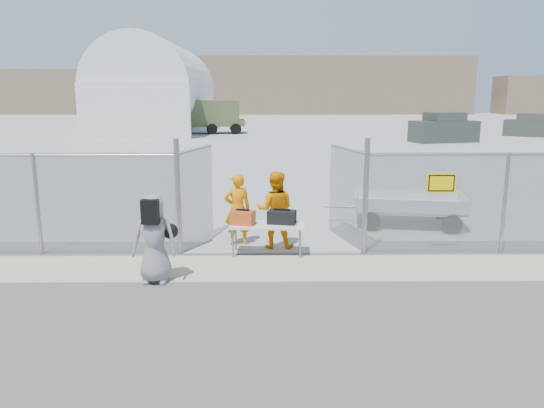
{
  "coord_description": "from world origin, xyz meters",
  "views": [
    {
      "loc": [
        -0.11,
        -9.08,
        3.44
      ],
      "look_at": [
        0.0,
        2.0,
        1.1
      ],
      "focal_mm": 35.0,
      "sensor_mm": 36.0,
      "label": 1
    }
  ],
  "objects_px": {
    "visitor": "(154,239)",
    "utility_trailer": "(408,209)",
    "folding_table": "(267,240)",
    "security_worker_right": "(275,210)",
    "security_worker_left": "(238,209)"
  },
  "relations": [
    {
      "from": "visitor",
      "to": "utility_trailer",
      "type": "relative_size",
      "value": 0.46
    },
    {
      "from": "visitor",
      "to": "utility_trailer",
      "type": "distance_m",
      "value": 7.16
    },
    {
      "from": "folding_table",
      "to": "visitor",
      "type": "bearing_deg",
      "value": -138.31
    },
    {
      "from": "utility_trailer",
      "to": "visitor",
      "type": "bearing_deg",
      "value": -134.61
    },
    {
      "from": "visitor",
      "to": "security_worker_right",
      "type": "bearing_deg",
      "value": 46.89
    },
    {
      "from": "security_worker_left",
      "to": "visitor",
      "type": "relative_size",
      "value": 1.0
    },
    {
      "from": "folding_table",
      "to": "utility_trailer",
      "type": "bearing_deg",
      "value": 37.76
    },
    {
      "from": "security_worker_right",
      "to": "utility_trailer",
      "type": "distance_m",
      "value": 4.09
    },
    {
      "from": "folding_table",
      "to": "utility_trailer",
      "type": "distance_m",
      "value": 4.52
    },
    {
      "from": "security_worker_left",
      "to": "security_worker_right",
      "type": "height_order",
      "value": "security_worker_right"
    },
    {
      "from": "folding_table",
      "to": "security_worker_right",
      "type": "height_order",
      "value": "security_worker_right"
    },
    {
      "from": "security_worker_right",
      "to": "visitor",
      "type": "height_order",
      "value": "security_worker_right"
    },
    {
      "from": "folding_table",
      "to": "security_worker_left",
      "type": "xyz_separation_m",
      "value": [
        -0.67,
        0.8,
        0.49
      ]
    },
    {
      "from": "folding_table",
      "to": "utility_trailer",
      "type": "height_order",
      "value": "utility_trailer"
    },
    {
      "from": "folding_table",
      "to": "security_worker_right",
      "type": "distance_m",
      "value": 0.79
    }
  ]
}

